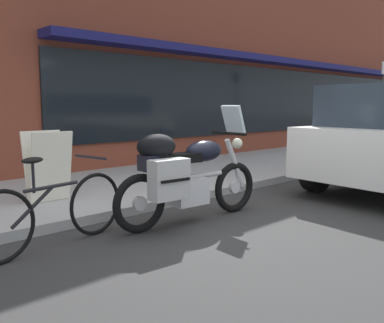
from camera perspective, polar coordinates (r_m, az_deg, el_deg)
ground_plane at (r=5.05m, az=6.84°, el=-8.50°), size 80.00×80.00×0.00m
storefront_building at (r=13.56m, az=13.24°, el=14.59°), size 22.90×0.90×6.26m
sidewalk_curb at (r=14.06m, az=22.09°, el=1.71°), size 30.00×3.04×0.12m
touring_motorcycle at (r=4.88m, az=-1.04°, el=-1.66°), size 2.13×0.62×1.41m
parked_bicycle at (r=4.32m, az=-18.69°, el=-6.52°), size 1.74×0.50×0.93m
sandwich_board_sign at (r=5.89m, az=-19.24°, el=-0.61°), size 0.55×0.41×0.94m
parking_sign_pole at (r=12.39m, az=24.84°, el=7.85°), size 0.44×0.07×2.46m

